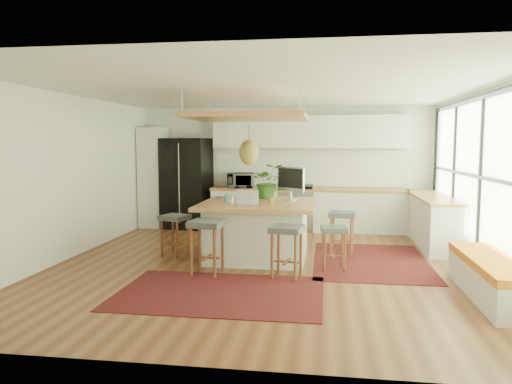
% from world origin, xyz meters
% --- Properties ---
extents(floor, '(7.00, 7.00, 0.00)m').
position_xyz_m(floor, '(0.00, 0.00, 0.00)').
color(floor, '#5A2E19').
rests_on(floor, ground).
extents(ceiling, '(7.00, 7.00, 0.00)m').
position_xyz_m(ceiling, '(0.00, 0.00, 2.70)').
color(ceiling, white).
rests_on(ceiling, ground).
extents(wall_back, '(6.50, 0.00, 6.50)m').
position_xyz_m(wall_back, '(0.00, 3.50, 1.35)').
color(wall_back, silver).
rests_on(wall_back, ground).
extents(wall_front, '(6.50, 0.00, 6.50)m').
position_xyz_m(wall_front, '(0.00, -3.50, 1.35)').
color(wall_front, silver).
rests_on(wall_front, ground).
extents(wall_left, '(0.00, 7.00, 7.00)m').
position_xyz_m(wall_left, '(-3.25, 0.00, 1.35)').
color(wall_left, silver).
rests_on(wall_left, ground).
extents(wall_right, '(0.00, 7.00, 7.00)m').
position_xyz_m(wall_right, '(3.25, 0.00, 1.35)').
color(wall_right, silver).
rests_on(wall_right, ground).
extents(window_wall, '(0.10, 6.20, 2.60)m').
position_xyz_m(window_wall, '(3.22, 0.00, 1.40)').
color(window_wall, black).
rests_on(window_wall, wall_right).
extents(pantry, '(0.55, 0.60, 2.25)m').
position_xyz_m(pantry, '(-2.95, 3.18, 1.12)').
color(pantry, silver).
rests_on(pantry, floor).
extents(back_counter_base, '(4.20, 0.60, 0.88)m').
position_xyz_m(back_counter_base, '(0.55, 3.18, 0.44)').
color(back_counter_base, silver).
rests_on(back_counter_base, floor).
extents(back_counter_top, '(4.24, 0.64, 0.05)m').
position_xyz_m(back_counter_top, '(0.55, 3.18, 0.90)').
color(back_counter_top, '#9F6438').
rests_on(back_counter_top, back_counter_base).
extents(backsplash, '(4.20, 0.02, 0.80)m').
position_xyz_m(backsplash, '(0.55, 3.48, 1.35)').
color(backsplash, white).
rests_on(backsplash, wall_back).
extents(upper_cabinets, '(4.20, 0.34, 0.70)m').
position_xyz_m(upper_cabinets, '(0.55, 3.32, 2.15)').
color(upper_cabinets, silver).
rests_on(upper_cabinets, wall_back).
extents(range, '(0.76, 0.62, 1.00)m').
position_xyz_m(range, '(0.30, 3.18, 0.50)').
color(range, '#A5A5AA').
rests_on(range, floor).
extents(right_counter_base, '(0.60, 2.50, 0.88)m').
position_xyz_m(right_counter_base, '(2.93, 2.00, 0.44)').
color(right_counter_base, silver).
rests_on(right_counter_base, floor).
extents(right_counter_top, '(0.64, 2.54, 0.05)m').
position_xyz_m(right_counter_top, '(2.93, 2.00, 0.90)').
color(right_counter_top, '#9F6438').
rests_on(right_counter_top, right_counter_base).
extents(window_bench, '(0.52, 2.00, 0.50)m').
position_xyz_m(window_bench, '(2.95, -1.20, 0.25)').
color(window_bench, silver).
rests_on(window_bench, floor).
extents(ceiling_panel, '(1.86, 1.86, 0.80)m').
position_xyz_m(ceiling_panel, '(-0.30, 0.40, 2.05)').
color(ceiling_panel, '#9F6438').
rests_on(ceiling_panel, ceiling).
extents(rug_near, '(2.60, 1.80, 0.01)m').
position_xyz_m(rug_near, '(-0.37, -1.48, 0.01)').
color(rug_near, black).
rests_on(rug_near, floor).
extents(rug_right, '(1.80, 2.60, 0.01)m').
position_xyz_m(rug_right, '(1.67, 0.51, 0.01)').
color(rug_right, black).
rests_on(rug_right, floor).
extents(fridge, '(1.09, 0.90, 2.01)m').
position_xyz_m(fridge, '(-2.16, 3.16, 0.93)').
color(fridge, black).
rests_on(fridge, floor).
extents(island, '(1.85, 1.85, 0.93)m').
position_xyz_m(island, '(-0.17, 0.52, 0.47)').
color(island, '#9F6438').
rests_on(island, floor).
extents(stool_near_left, '(0.51, 0.51, 0.79)m').
position_xyz_m(stool_near_left, '(-0.76, -0.61, 0.35)').
color(stool_near_left, '#3F4346').
rests_on(stool_near_left, floor).
extents(stool_near_right, '(0.51, 0.51, 0.74)m').
position_xyz_m(stool_near_right, '(0.41, -0.64, 0.35)').
color(stool_near_right, '#3F4346').
rests_on(stool_near_right, floor).
extents(stool_right_front, '(0.42, 0.42, 0.65)m').
position_xyz_m(stool_right_front, '(1.07, -0.07, 0.35)').
color(stool_right_front, '#3F4346').
rests_on(stool_right_front, floor).
extents(stool_right_back, '(0.49, 0.49, 0.74)m').
position_xyz_m(stool_right_back, '(1.22, 0.95, 0.35)').
color(stool_right_back, '#3F4346').
rests_on(stool_right_back, floor).
extents(stool_left_side, '(0.53, 0.53, 0.70)m').
position_xyz_m(stool_left_side, '(-1.56, 0.40, 0.35)').
color(stool_left_side, '#3F4346').
rests_on(stool_left_side, floor).
extents(laptop, '(0.40, 0.42, 0.26)m').
position_xyz_m(laptop, '(-0.26, 0.01, 1.05)').
color(laptop, '#A5A5AA').
rests_on(laptop, island).
extents(monitor, '(0.62, 0.57, 0.58)m').
position_xyz_m(monitor, '(0.34, 0.90, 1.19)').
color(monitor, '#A5A5AA').
rests_on(monitor, island).
extents(microwave, '(0.62, 0.40, 0.40)m').
position_xyz_m(microwave, '(-0.93, 3.16, 1.12)').
color(microwave, '#A5A5AA').
rests_on(microwave, back_counter_top).
extents(island_plant, '(0.69, 0.73, 0.48)m').
position_xyz_m(island_plant, '(-0.08, 1.09, 1.17)').
color(island_plant, '#1E4C19').
rests_on(island_plant, island).
extents(island_bowl, '(0.26, 0.26, 0.05)m').
position_xyz_m(island_bowl, '(-0.88, 1.01, 0.96)').
color(island_bowl, silver).
rests_on(island_bowl, island).
extents(island_bottle_0, '(0.07, 0.07, 0.19)m').
position_xyz_m(island_bottle_0, '(-0.72, 0.62, 1.03)').
color(island_bottle_0, teal).
rests_on(island_bottle_0, island).
extents(island_bottle_1, '(0.07, 0.07, 0.19)m').
position_xyz_m(island_bottle_1, '(-0.57, 0.37, 1.03)').
color(island_bottle_1, white).
rests_on(island_bottle_1, island).
extents(island_bottle_2, '(0.07, 0.07, 0.19)m').
position_xyz_m(island_bottle_2, '(0.08, 0.22, 1.03)').
color(island_bottle_2, '#A77037').
rests_on(island_bottle_2, island).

